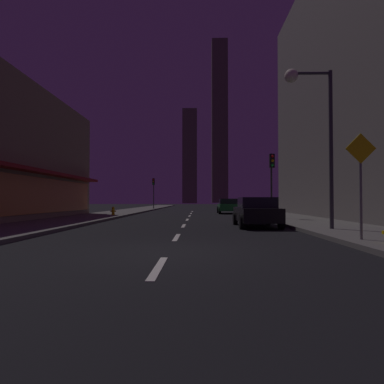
{
  "coord_description": "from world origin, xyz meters",
  "views": [
    {
      "loc": [
        0.8,
        -8.44,
        1.32
      ],
      "look_at": [
        0.0,
        27.94,
        2.2
      ],
      "focal_mm": 31.03,
      "sensor_mm": 36.0,
      "label": 1
    }
  ],
  "objects_px": {
    "pedestrian_crossing_sign": "(361,176)",
    "traffic_light_near_right": "(272,171)",
    "car_parked_far": "(228,206)",
    "car_parked_near": "(256,212)",
    "fire_hydrant_far_left": "(113,211)",
    "traffic_light_far_left": "(154,186)",
    "street_lamp_right": "(311,109)"
  },
  "relations": [
    {
      "from": "street_lamp_right",
      "to": "pedestrian_crossing_sign",
      "type": "bearing_deg",
      "value": -86.6
    },
    {
      "from": "traffic_light_far_left",
      "to": "pedestrian_crossing_sign",
      "type": "bearing_deg",
      "value": -72.64
    },
    {
      "from": "traffic_light_far_left",
      "to": "pedestrian_crossing_sign",
      "type": "relative_size",
      "value": 1.33
    },
    {
      "from": "pedestrian_crossing_sign",
      "to": "fire_hydrant_far_left",
      "type": "bearing_deg",
      "value": 126.21
    },
    {
      "from": "fire_hydrant_far_left",
      "to": "traffic_light_near_right",
      "type": "distance_m",
      "value": 12.42
    },
    {
      "from": "fire_hydrant_far_left",
      "to": "pedestrian_crossing_sign",
      "type": "height_order",
      "value": "pedestrian_crossing_sign"
    },
    {
      "from": "car_parked_far",
      "to": "car_parked_near",
      "type": "bearing_deg",
      "value": -90.0
    },
    {
      "from": "car_parked_near",
      "to": "pedestrian_crossing_sign",
      "type": "bearing_deg",
      "value": -72.69
    },
    {
      "from": "traffic_light_far_left",
      "to": "car_parked_far",
      "type": "bearing_deg",
      "value": -54.86
    },
    {
      "from": "car_parked_near",
      "to": "traffic_light_near_right",
      "type": "height_order",
      "value": "traffic_light_near_right"
    },
    {
      "from": "pedestrian_crossing_sign",
      "to": "car_parked_far",
      "type": "bearing_deg",
      "value": 95.06
    },
    {
      "from": "traffic_light_near_right",
      "to": "traffic_light_far_left",
      "type": "bearing_deg",
      "value": 114.71
    },
    {
      "from": "pedestrian_crossing_sign",
      "to": "traffic_light_near_right",
      "type": "bearing_deg",
      "value": 90.49
    },
    {
      "from": "car_parked_near",
      "to": "car_parked_far",
      "type": "relative_size",
      "value": 1.0
    },
    {
      "from": "car_parked_near",
      "to": "traffic_light_near_right",
      "type": "bearing_deg",
      "value": 69.85
    },
    {
      "from": "car_parked_near",
      "to": "fire_hydrant_far_left",
      "type": "height_order",
      "value": "car_parked_near"
    },
    {
      "from": "car_parked_near",
      "to": "car_parked_far",
      "type": "distance_m",
      "value": 16.16
    },
    {
      "from": "traffic_light_far_left",
      "to": "traffic_light_near_right",
      "type": "bearing_deg",
      "value": -65.29
    },
    {
      "from": "car_parked_far",
      "to": "traffic_light_near_right",
      "type": "height_order",
      "value": "traffic_light_near_right"
    },
    {
      "from": "traffic_light_near_right",
      "to": "traffic_light_far_left",
      "type": "xyz_separation_m",
      "value": [
        -11.0,
        23.91,
        0.0
      ]
    },
    {
      "from": "traffic_light_near_right",
      "to": "car_parked_near",
      "type": "bearing_deg",
      "value": -110.15
    },
    {
      "from": "traffic_light_near_right",
      "to": "street_lamp_right",
      "type": "distance_m",
      "value": 8.11
    },
    {
      "from": "pedestrian_crossing_sign",
      "to": "street_lamp_right",
      "type": "bearing_deg",
      "value": 93.4
    },
    {
      "from": "traffic_light_far_left",
      "to": "car_parked_near",
      "type": "bearing_deg",
      "value": -72.63
    },
    {
      "from": "street_lamp_right",
      "to": "traffic_light_near_right",
      "type": "bearing_deg",
      "value": 89.13
    },
    {
      "from": "car_parked_near",
      "to": "pedestrian_crossing_sign",
      "type": "distance_m",
      "value": 6.84
    },
    {
      "from": "traffic_light_near_right",
      "to": "pedestrian_crossing_sign",
      "type": "relative_size",
      "value": 1.33
    },
    {
      "from": "street_lamp_right",
      "to": "pedestrian_crossing_sign",
      "type": "distance_m",
      "value": 4.81
    },
    {
      "from": "car_parked_far",
      "to": "fire_hydrant_far_left",
      "type": "height_order",
      "value": "car_parked_far"
    },
    {
      "from": "street_lamp_right",
      "to": "car_parked_far",
      "type": "bearing_deg",
      "value": 95.39
    },
    {
      "from": "car_parked_far",
      "to": "pedestrian_crossing_sign",
      "type": "distance_m",
      "value": 22.7
    },
    {
      "from": "car_parked_far",
      "to": "traffic_light_far_left",
      "type": "bearing_deg",
      "value": 125.14
    }
  ]
}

